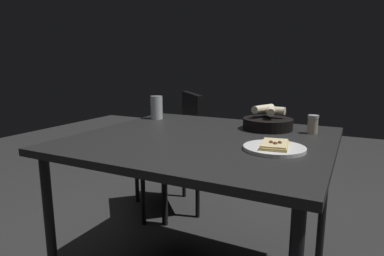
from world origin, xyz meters
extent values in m
cube|color=black|center=(0.00, 0.00, 0.74)|extent=(1.10, 1.02, 0.03)
cylinder|color=black|center=(-0.49, -0.45, 0.36)|extent=(0.04, 0.04, 0.72)
cylinder|color=black|center=(-0.49, 0.45, 0.36)|extent=(0.04, 0.04, 0.72)
cylinder|color=black|center=(0.49, 0.45, 0.36)|extent=(0.04, 0.04, 0.72)
cylinder|color=white|center=(0.34, -0.09, 0.76)|extent=(0.23, 0.23, 0.01)
cube|color=tan|center=(0.34, -0.09, 0.77)|extent=(0.12, 0.17, 0.01)
cube|color=beige|center=(0.34, -0.09, 0.78)|extent=(0.11, 0.16, 0.01)
sphere|color=brown|center=(0.33, -0.10, 0.78)|extent=(0.02, 0.02, 0.02)
sphere|color=brown|center=(0.36, -0.09, 0.78)|extent=(0.02, 0.02, 0.02)
sphere|color=brown|center=(0.34, -0.11, 0.78)|extent=(0.02, 0.02, 0.02)
cylinder|color=black|center=(0.21, 0.29, 0.78)|extent=(0.24, 0.24, 0.05)
cylinder|color=beige|center=(0.23, 0.29, 0.84)|extent=(0.07, 0.13, 0.04)
cylinder|color=beige|center=(0.18, 0.32, 0.85)|extent=(0.09, 0.14, 0.04)
cylinder|color=beige|center=(0.22, 0.32, 0.84)|extent=(0.14, 0.05, 0.04)
cylinder|color=red|center=(0.27, 0.28, 0.77)|extent=(0.06, 0.06, 0.03)
cylinder|color=silver|center=(-0.45, 0.31, 0.82)|extent=(0.07, 0.07, 0.13)
cylinder|color=#C07B14|center=(-0.45, 0.31, 0.80)|extent=(0.06, 0.06, 0.09)
cylinder|color=#BFB299|center=(0.43, 0.29, 0.79)|extent=(0.05, 0.05, 0.07)
cylinder|color=maroon|center=(0.43, 0.29, 0.77)|extent=(0.04, 0.04, 0.04)
cylinder|color=#B7B7BC|center=(0.43, 0.29, 0.83)|extent=(0.05, 0.05, 0.01)
cube|color=#292929|center=(-0.61, 0.66, 0.43)|extent=(0.62, 0.62, 0.04)
cube|color=black|center=(-0.46, 0.79, 0.66)|extent=(0.31, 0.33, 0.41)
cylinder|color=black|center=(-0.88, 0.67, 0.21)|extent=(0.03, 0.03, 0.41)
cylinder|color=black|center=(-0.62, 0.39, 0.21)|extent=(0.03, 0.03, 0.41)
cylinder|color=black|center=(-0.60, 0.93, 0.21)|extent=(0.03, 0.03, 0.41)
cylinder|color=black|center=(-0.34, 0.65, 0.21)|extent=(0.03, 0.03, 0.41)
camera|label=1|loc=(0.60, -1.29, 1.07)|focal=30.55mm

